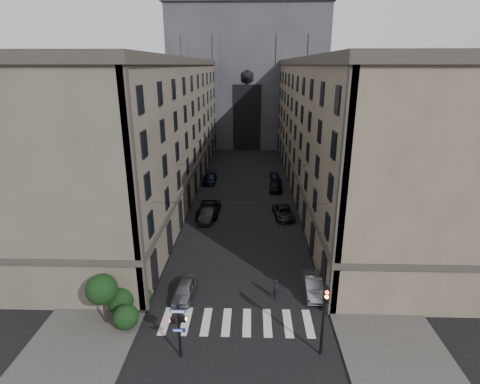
# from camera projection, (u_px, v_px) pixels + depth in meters

# --- Properties ---
(ground) EXTENTS (260.00, 260.00, 0.00)m
(ground) POSITION_uv_depth(u_px,v_px,m) (234.00, 376.00, 22.76)
(ground) COLOR black
(ground) RESTS_ON ground
(sidewalk_left) EXTENTS (7.00, 80.00, 0.15)m
(sidewalk_left) POSITION_uv_depth(u_px,v_px,m) (176.00, 188.00, 57.08)
(sidewalk_left) COLOR #383533
(sidewalk_left) RESTS_ON ground
(sidewalk_right) EXTENTS (7.00, 80.00, 0.15)m
(sidewalk_right) POSITION_uv_depth(u_px,v_px,m) (314.00, 189.00, 56.50)
(sidewalk_right) COLOR #383533
(sidewalk_right) RESTS_ON ground
(zebra_crossing) EXTENTS (11.00, 3.20, 0.01)m
(zebra_crossing) POSITION_uv_depth(u_px,v_px,m) (237.00, 322.00, 27.49)
(zebra_crossing) COLOR beige
(zebra_crossing) RESTS_ON ground
(building_left) EXTENTS (13.60, 60.60, 18.85)m
(building_left) POSITION_uv_depth(u_px,v_px,m) (152.00, 127.00, 54.18)
(building_left) COLOR #524B3F
(building_left) RESTS_ON ground
(building_right) EXTENTS (13.60, 60.60, 18.85)m
(building_right) POSITION_uv_depth(u_px,v_px,m) (339.00, 128.00, 53.43)
(building_right) COLOR brown
(building_right) RESTS_ON ground
(gothic_tower) EXTENTS (35.00, 23.00, 58.00)m
(gothic_tower) POSITION_uv_depth(u_px,v_px,m) (248.00, 65.00, 87.93)
(gothic_tower) COLOR #2D2D33
(gothic_tower) RESTS_ON ground
(pedestrian_signal_left) EXTENTS (1.02, 0.38, 4.00)m
(pedestrian_signal_left) POSITION_uv_depth(u_px,v_px,m) (179.00, 327.00, 23.53)
(pedestrian_signal_left) COLOR black
(pedestrian_signal_left) RESTS_ON ground
(traffic_light_right) EXTENTS (0.34, 0.50, 5.20)m
(traffic_light_right) POSITION_uv_depth(u_px,v_px,m) (324.00, 312.00, 23.36)
(traffic_light_right) COLOR black
(traffic_light_right) RESTS_ON ground
(shrub_cluster) EXTENTS (3.90, 4.40, 3.90)m
(shrub_cluster) POSITION_uv_depth(u_px,v_px,m) (117.00, 299.00, 27.15)
(shrub_cluster) COLOR black
(shrub_cluster) RESTS_ON sidewalk_left
(tram_wires) EXTENTS (14.00, 60.00, 0.43)m
(tram_wires) POSITION_uv_depth(u_px,v_px,m) (245.00, 143.00, 54.13)
(tram_wires) COLOR black
(tram_wires) RESTS_ON ground
(car_left_near) EXTENTS (1.83, 3.99, 1.33)m
(car_left_near) POSITION_uv_depth(u_px,v_px,m) (185.00, 290.00, 30.23)
(car_left_near) COLOR slate
(car_left_near) RESTS_ON ground
(car_left_midnear) EXTENTS (1.93, 4.65, 1.50)m
(car_left_midnear) POSITION_uv_depth(u_px,v_px,m) (208.00, 214.00, 45.27)
(car_left_midnear) COLOR black
(car_left_midnear) RESTS_ON ground
(car_left_midfar) EXTENTS (2.81, 5.70, 1.55)m
(car_left_midfar) POSITION_uv_depth(u_px,v_px,m) (208.00, 209.00, 46.83)
(car_left_midfar) COLOR black
(car_left_midfar) RESTS_ON ground
(car_left_far) EXTENTS (2.00, 4.91, 1.42)m
(car_left_far) POSITION_uv_depth(u_px,v_px,m) (210.00, 178.00, 59.73)
(car_left_far) COLOR black
(car_left_far) RESTS_ON ground
(car_right_near) EXTENTS (1.52, 4.25, 1.40)m
(car_right_near) POSITION_uv_depth(u_px,v_px,m) (314.00, 286.00, 30.80)
(car_right_near) COLOR slate
(car_right_near) RESTS_ON ground
(car_right_midnear) EXTENTS (2.70, 5.03, 1.34)m
(car_right_midnear) POSITION_uv_depth(u_px,v_px,m) (283.00, 212.00, 46.13)
(car_right_midnear) COLOR black
(car_right_midnear) RESTS_ON ground
(car_right_midfar) EXTENTS (2.20, 4.78, 1.35)m
(car_right_midfar) POSITION_uv_depth(u_px,v_px,m) (276.00, 186.00, 56.07)
(car_right_midfar) COLOR black
(car_right_midfar) RESTS_ON ground
(car_right_far) EXTENTS (1.87, 3.99, 1.32)m
(car_right_far) POSITION_uv_depth(u_px,v_px,m) (275.00, 177.00, 60.69)
(car_right_far) COLOR black
(car_right_far) RESTS_ON ground
(pedestrian) EXTENTS (0.53, 0.70, 1.75)m
(pedestrian) POSITION_uv_depth(u_px,v_px,m) (276.00, 289.00, 29.96)
(pedestrian) COLOR black
(pedestrian) RESTS_ON ground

